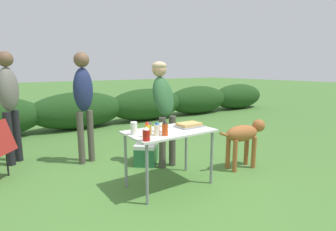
{
  "coord_description": "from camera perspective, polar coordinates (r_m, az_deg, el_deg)",
  "views": [
    {
      "loc": [
        -1.85,
        -2.66,
        1.52
      ],
      "look_at": [
        0.12,
        0.2,
        0.89
      ],
      "focal_mm": 28.0,
      "sensor_mm": 36.0,
      "label": 1
    }
  ],
  "objects": [
    {
      "name": "ground_plane",
      "position": [
        3.57,
        0.29,
        -14.87
      ],
      "size": [
        60.0,
        60.0,
        0.0
      ],
      "primitive_type": "plane",
      "color": "#477533"
    },
    {
      "name": "mayo_bottle",
      "position": [
        3.07,
        -2.39,
        -2.88
      ],
      "size": [
        0.07,
        0.07,
        0.17
      ],
      "color": "silver",
      "rests_on": "folding_table"
    },
    {
      "name": "plate_stack",
      "position": [
        3.27,
        -1.51,
        -3.22
      ],
      "size": [
        0.2,
        0.2,
        0.03
      ],
      "primitive_type": "cylinder",
      "color": "white",
      "rests_on": "folding_table"
    },
    {
      "name": "shrub_hedge",
      "position": [
        7.03,
        -18.87,
        1.07
      ],
      "size": [
        14.4,
        0.9,
        0.93
      ],
      "color": "#1E4219",
      "rests_on": "ground"
    },
    {
      "name": "ketchup_bottle",
      "position": [
        2.85,
        -4.74,
        -4.03
      ],
      "size": [
        0.08,
        0.08,
        0.16
      ],
      "color": "red",
      "rests_on": "folding_table"
    },
    {
      "name": "paper_cup_stack",
      "position": [
        3.13,
        -7.45,
        -2.77
      ],
      "size": [
        0.08,
        0.08,
        0.15
      ],
      "primitive_type": "cylinder",
      "color": "white",
      "rests_on": "folding_table"
    },
    {
      "name": "folding_table",
      "position": [
        3.35,
        0.3,
        -4.53
      ],
      "size": [
        1.1,
        0.64,
        0.74
      ],
      "color": "silver",
      "rests_on": "ground"
    },
    {
      "name": "standing_person_in_olive_jacket",
      "position": [
        4.04,
        -1.03,
        3.38
      ],
      "size": [
        0.35,
        0.47,
        1.62
      ],
      "rotation": [
        0.0,
        0.0,
        -0.05
      ],
      "color": "#4C473D",
      "rests_on": "ground"
    },
    {
      "name": "mixing_bowl",
      "position": [
        3.47,
        -1.42,
        -2.12
      ],
      "size": [
        0.18,
        0.18,
        0.07
      ],
      "primitive_type": "ellipsoid",
      "color": "#ADBC99",
      "rests_on": "folding_table"
    },
    {
      "name": "cooler_box",
      "position": [
        4.3,
        -4.72,
        -8.03
      ],
      "size": [
        0.55,
        0.57,
        0.34
      ],
      "rotation": [
        0.0,
        0.0,
        4.02
      ],
      "color": "#286B3D",
      "rests_on": "ground"
    },
    {
      "name": "food_tray",
      "position": [
        3.53,
        4.61,
        -2.07
      ],
      "size": [
        0.34,
        0.25,
        0.06
      ],
      "color": "#9E9EA3",
      "rests_on": "folding_table"
    },
    {
      "name": "dog",
      "position": [
        4.16,
        16.3,
        -4.19
      ],
      "size": [
        0.89,
        0.33,
        0.73
      ],
      "rotation": [
        0.0,
        0.0,
        -1.72
      ],
      "color": "#9E5B2D",
      "rests_on": "ground"
    },
    {
      "name": "spice_jar",
      "position": [
        3.14,
        -4.16,
        -2.85
      ],
      "size": [
        0.06,
        0.06,
        0.14
      ],
      "color": "#B2893D",
      "rests_on": "folding_table"
    },
    {
      "name": "hot_sauce_bottle",
      "position": [
        3.06,
        -0.66,
        -2.8
      ],
      "size": [
        0.07,
        0.07,
        0.18
      ],
      "color": "#CC4214",
      "rests_on": "folding_table"
    },
    {
      "name": "mustard_bottle",
      "position": [
        3.01,
        -4.59,
        -3.04
      ],
      "size": [
        0.06,
        0.06,
        0.18
      ],
      "color": "yellow",
      "rests_on": "folding_table"
    },
    {
      "name": "standing_person_in_gray_fleece",
      "position": [
        4.32,
        -17.92,
        4.15
      ],
      "size": [
        0.36,
        0.29,
        1.76
      ],
      "rotation": [
        0.0,
        0.0,
        0.23
      ],
      "color": "#4C473D",
      "rests_on": "ground"
    },
    {
      "name": "standing_person_in_red_jacket",
      "position": [
        4.78,
        -31.35,
        3.5
      ],
      "size": [
        0.43,
        0.45,
        1.77
      ],
      "rotation": [
        0.0,
        0.0,
        0.91
      ],
      "color": "black",
      "rests_on": "ground"
    }
  ]
}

